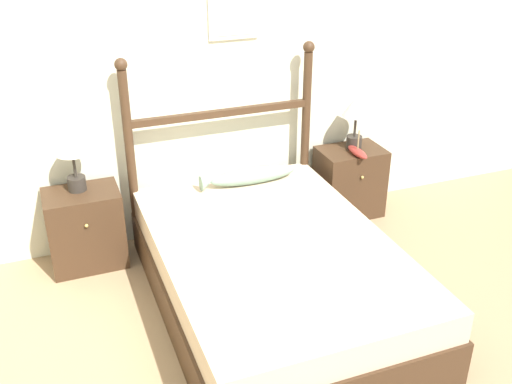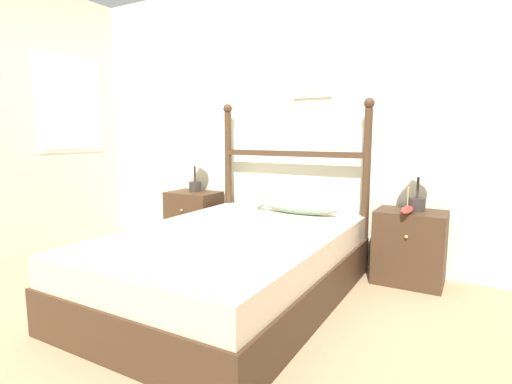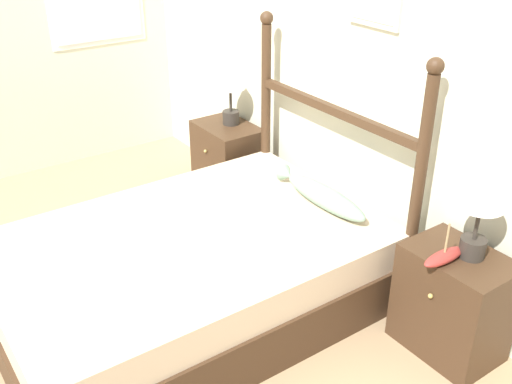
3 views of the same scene
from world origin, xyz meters
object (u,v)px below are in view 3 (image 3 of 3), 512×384
nightstand_left (228,161)px  table_lamp_right (482,200)px  fish_pillow (322,195)px  bed (190,273)px  table_lamp_left (230,84)px  nightstand_right (452,303)px  model_boat (444,257)px

nightstand_left → table_lamp_right: bearing=0.8°
fish_pillow → bed: bearing=-100.1°
table_lamp_right → table_lamp_left: bearing=179.6°
nightstand_right → fish_pillow: size_ratio=0.78×
table_lamp_left → model_boat: size_ratio=1.67×
model_boat → fish_pillow: 0.88m
fish_pillow → nightstand_right: bearing=6.6°
nightstand_left → table_lamp_left: (-0.01, 0.04, 0.58)m
nightstand_left → model_boat: 2.08m
bed → nightstand_left: 1.38m
table_lamp_left → model_boat: table_lamp_left is taller
bed → table_lamp_left: (-1.04, 0.95, 0.63)m
table_lamp_right → fish_pillow: size_ratio=0.60×
table_lamp_right → model_boat: 0.31m
bed → nightstand_right: (1.03, 0.91, 0.05)m
model_boat → table_lamp_left: bearing=175.7°
bed → fish_pillow: fish_pillow is taller
nightstand_right → model_boat: (-0.02, -0.11, 0.31)m
table_lamp_right → model_boat: size_ratio=1.67×
bed → table_lamp_left: size_ratio=4.72×
bed → nightstand_left: bearing=138.7°
bed → model_boat: size_ratio=7.89×
fish_pillow → model_boat: bearing=-0.7°
nightstand_right → model_boat: model_boat is taller
fish_pillow → table_lamp_right: bearing=8.1°
bed → fish_pillow: bearing=79.9°
nightstand_left → fish_pillow: size_ratio=0.78×
nightstand_right → bed: bearing=-138.7°
table_lamp_right → bed: bearing=-138.6°
bed → nightstand_right: size_ratio=3.65×
nightstand_right → fish_pillow: 0.93m
bed → table_lamp_right: (1.06, 0.94, 0.63)m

